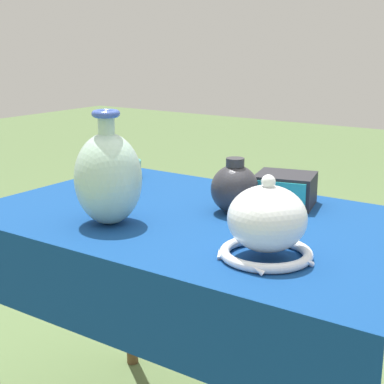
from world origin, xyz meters
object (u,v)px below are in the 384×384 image
(mosaic_tile_box, at_px, (285,190))
(pot_squat_teal, at_px, (123,169))
(vase_tall_bulbous, at_px, (108,177))
(vase_dome_bell, at_px, (267,225))
(pot_squat_slate, at_px, (111,181))
(jar_round_charcoal, at_px, (235,188))

(mosaic_tile_box, xyz_separation_m, pot_squat_teal, (-0.61, 0.01, -0.02))
(vase_tall_bulbous, height_order, vase_dome_bell, vase_tall_bulbous)
(mosaic_tile_box, xyz_separation_m, pot_squat_slate, (-0.51, -0.16, -0.01))
(vase_dome_bell, bearing_deg, pot_squat_teal, 151.77)
(mosaic_tile_box, bearing_deg, vase_dome_bell, -83.37)
(vase_dome_bell, bearing_deg, jar_round_charcoal, 131.96)
(jar_round_charcoal, distance_m, pot_squat_teal, 0.55)
(mosaic_tile_box, relative_size, pot_squat_slate, 1.61)
(vase_tall_bulbous, bearing_deg, jar_round_charcoal, 51.02)
(jar_round_charcoal, relative_size, pot_squat_teal, 1.25)
(mosaic_tile_box, bearing_deg, pot_squat_teal, 165.49)
(pot_squat_slate, bearing_deg, pot_squat_teal, 120.18)
(jar_round_charcoal, xyz_separation_m, pot_squat_teal, (-0.53, 0.15, -0.04))
(mosaic_tile_box, height_order, jar_round_charcoal, jar_round_charcoal)
(mosaic_tile_box, height_order, pot_squat_slate, mosaic_tile_box)
(vase_dome_bell, bearing_deg, vase_tall_bulbous, -179.04)
(vase_tall_bulbous, xyz_separation_m, mosaic_tile_box, (0.29, 0.41, -0.08))
(jar_round_charcoal, relative_size, pot_squat_slate, 1.30)
(mosaic_tile_box, distance_m, pot_squat_teal, 0.61)
(vase_tall_bulbous, distance_m, pot_squat_teal, 0.53)
(vase_tall_bulbous, bearing_deg, mosaic_tile_box, 54.31)
(vase_dome_bell, xyz_separation_m, jar_round_charcoal, (-0.23, 0.26, -0.01))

